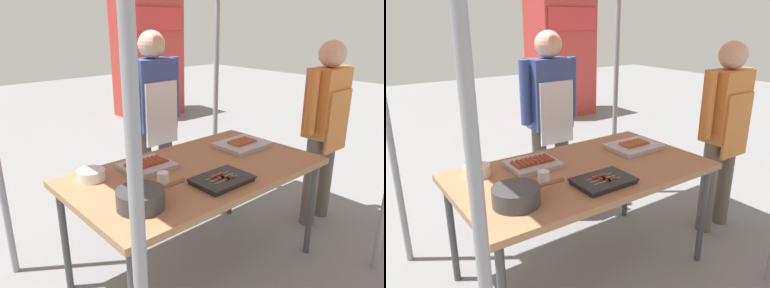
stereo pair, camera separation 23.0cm
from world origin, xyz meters
TOP-DOWN VIEW (x-y plane):
  - ground_plane at (0.00, 0.00)m, footprint 18.00×18.00m
  - stall_table at (0.00, 0.00)m, footprint 1.60×0.90m
  - tray_grilled_sausages at (0.53, 0.10)m, footprint 0.36×0.29m
  - tray_meat_skewers at (-0.03, -0.25)m, footprint 0.34×0.24m
  - tray_pork_links at (-0.24, 0.21)m, footprint 0.31×0.27m
  - cooking_wok at (-0.55, -0.19)m, footprint 0.40×0.24m
  - condiment_bowl at (-0.58, 0.28)m, footprint 0.16×0.16m
  - drink_cup_near_edge at (-0.32, -0.08)m, footprint 0.06×0.06m
  - vendor_woman at (0.26, 0.81)m, footprint 0.52×0.23m
  - customer_nearby at (1.22, -0.16)m, footprint 0.52×0.22m
  - neighbor_stall_left at (2.33, 3.89)m, footprint 1.04×0.79m

SIDE VIEW (x-z plane):
  - ground_plane at x=0.00m, z-range 0.00..0.00m
  - stall_table at x=0.00m, z-range 0.32..1.07m
  - tray_meat_skewers at x=-0.03m, z-range 0.75..0.79m
  - tray_grilled_sausages at x=0.53m, z-range 0.74..0.80m
  - tray_pork_links at x=-0.24m, z-range 0.75..0.80m
  - condiment_bowl at x=-0.58m, z-range 0.75..0.81m
  - drink_cup_near_edge at x=-0.32m, z-range 0.75..0.84m
  - cooking_wok at x=-0.55m, z-range 0.75..0.85m
  - customer_nearby at x=1.22m, z-range 0.13..1.63m
  - vendor_woman at x=0.26m, z-range 0.14..1.71m
  - neighbor_stall_left at x=2.33m, z-range 0.00..2.08m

